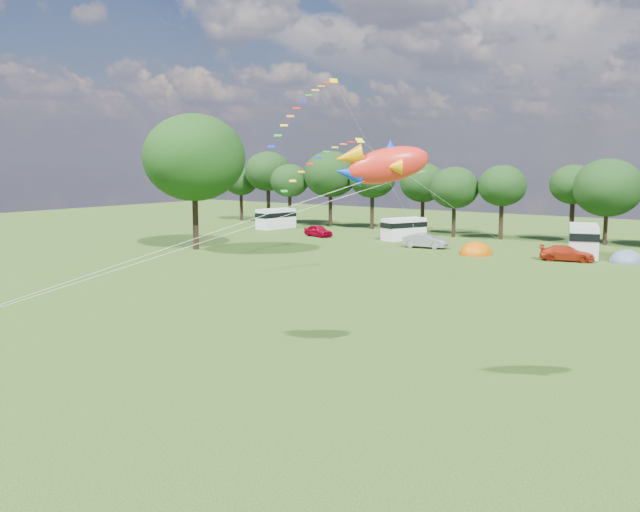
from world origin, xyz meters
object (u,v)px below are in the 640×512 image
Objects in this scene: tent_orange at (476,254)px; big_tree at (194,158)px; car_c at (567,253)px; tent_greyblue at (626,262)px; campervan_a at (276,218)px; campervan_c at (583,240)px; car_a at (318,231)px; campervan_b at (404,228)px; fish_kite at (381,165)px; car_b at (425,241)px.

big_tree is at bearing -151.98° from tent_orange.
car_c is 1.42× the size of tent_greyblue.
tent_orange is at bearing -165.84° from tent_greyblue.
campervan_a is (-6.98, 20.68, -7.65)m from big_tree.
campervan_c is 2.03× the size of tent_greyblue.
tent_greyblue is (43.57, -4.73, -1.35)m from campervan_a.
campervan_b is at bearing -57.85° from car_a.
car_c is at bearing -92.93° from campervan_a.
big_tree is 44.19m from fish_kite.
tent_greyblue is at bearing -88.94° from campervan_a.
tent_orange is at bearing 101.50° from campervan_c.
campervan_a is (-39.15, 7.04, 0.70)m from car_c.
car_c is at bearing -152.42° from tent_greyblue.
campervan_c is (39.40, -3.20, 0.19)m from campervan_a.
car_a is 0.73× the size of campervan_a.
campervan_b is (-5.29, 4.98, 0.57)m from car_b.
car_c is (14.40, -0.76, -0.05)m from car_b.
tent_greyblue is (4.42, 2.31, -0.65)m from car_c.
fish_kite is at bearing 167.84° from campervan_c.
campervan_c reaches higher than campervan_b.
fish_kite reaches higher than campervan_c.
car_a is 0.89× the size of car_c.
car_c is 0.84× the size of campervan_b.
car_b is at bearing -175.31° from tent_greyblue.
tent_greyblue is (18.82, 1.54, -0.70)m from car_b.
big_tree is 2.07× the size of campervan_c.
car_b is (14.87, -2.04, 0.06)m from car_a.
car_b is 7.28m from campervan_b.
car_a is 33.70m from tent_greyblue.
car_c is 1.17× the size of fish_kite.
campervan_a is at bearing 99.50° from fish_kite.
campervan_c is at bearing -72.90° from car_a.
campervan_a is at bearing 108.85° from campervan_b.
tent_greyblue is at bearing 14.16° from tent_orange.
fish_kite is at bearing 173.28° from car_c.
tent_greyblue is (4.17, -1.54, -1.54)m from campervan_c.
big_tree is at bearing 99.77° from car_c.
campervan_c is (32.42, 17.48, -7.46)m from big_tree.
big_tree reaches higher than tent_orange.
tent_greyblue is at bearing 55.72° from fish_kite.
car_b is at bearing 84.14° from campervan_c.
big_tree is 23.13m from campervan_a.
tent_orange is at bearing -113.54° from car_b.
car_a is 0.97× the size of car_b.
car_a is at bearing 129.73° from campervan_b.
big_tree is 2.45× the size of campervan_a.
fish_kite is (24.06, -44.22, 7.41)m from campervan_b.
tent_orange is (21.09, -3.67, -0.64)m from car_a.
car_b is 14.99m from campervan_c.
tent_greyblue is 0.82× the size of fish_kite.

